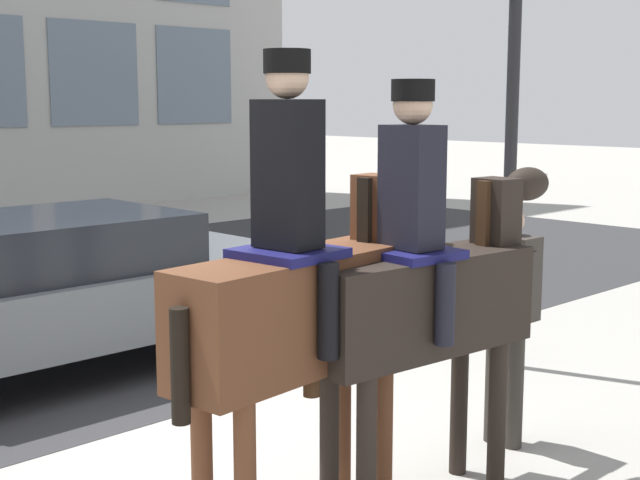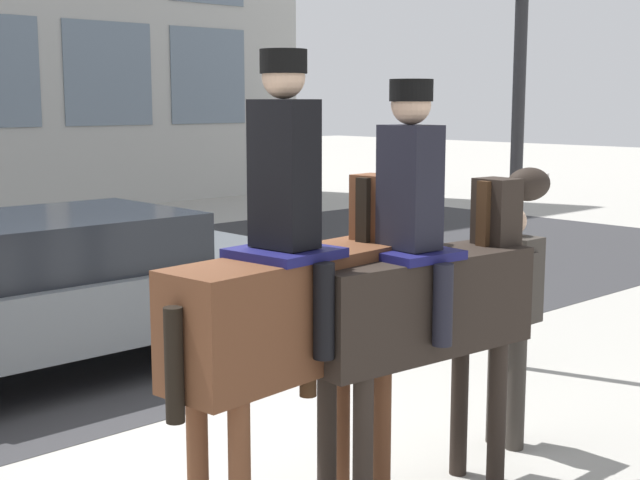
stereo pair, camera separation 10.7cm
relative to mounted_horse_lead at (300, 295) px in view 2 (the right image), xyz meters
The scene contains 6 objects.
ground_plane 2.04m from the mounted_horse_lead, 77.67° to the left, with size 80.00×80.00×0.00m, color #9E9B93.
mounted_horse_lead is the anchor object (origin of this frame).
mounted_horse_companion 0.78m from the mounted_horse_lead, 15.53° to the right, with size 1.96×0.65×2.48m.
pedestrian_bystander 1.89m from the mounted_horse_lead, ahead, with size 0.82×0.43×1.67m.
street_car_near_lane 3.75m from the mounted_horse_lead, 83.36° to the left, with size 4.65×1.99×1.39m.
traffic_light 3.87m from the mounted_horse_lead, 16.79° to the left, with size 0.24×0.29×4.12m.
Camera 2 is at (-3.39, -4.96, 2.36)m, focal length 50.00 mm.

